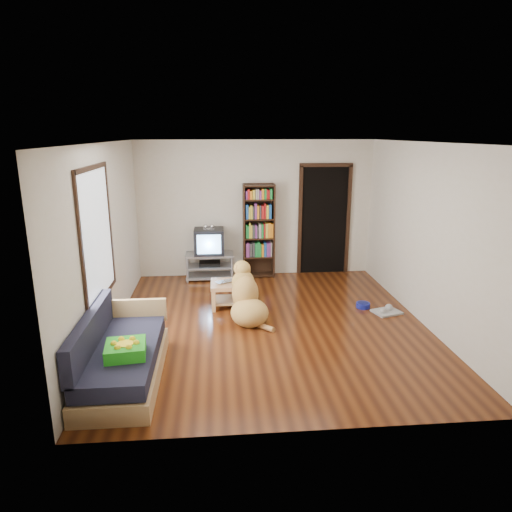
{
  "coord_description": "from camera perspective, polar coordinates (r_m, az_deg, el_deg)",
  "views": [
    {
      "loc": [
        -0.75,
        -6.17,
        2.73
      ],
      "look_at": [
        -0.16,
        0.53,
        0.9
      ],
      "focal_mm": 32.0,
      "sensor_mm": 36.0,
      "label": 1
    }
  ],
  "objects": [
    {
      "name": "doorway",
      "position": [
        9.05,
        8.51,
        4.79
      ],
      "size": [
        1.03,
        0.05,
        2.19
      ],
      "color": "black",
      "rests_on": "wall_back"
    },
    {
      "name": "wall_back",
      "position": [
        8.82,
        -0.08,
        5.88
      ],
      "size": [
        4.5,
        0.0,
        4.5
      ],
      "primitive_type": "plane",
      "rotation": [
        1.57,
        0.0,
        0.0
      ],
      "color": "beige",
      "rests_on": "ground"
    },
    {
      "name": "green_cushion",
      "position": [
        5.16,
        -15.99,
        -11.18
      ],
      "size": [
        0.46,
        0.46,
        0.14
      ],
      "primitive_type": "cube",
      "rotation": [
        0.0,
        0.0,
        0.12
      ],
      "color": "green",
      "rests_on": "sofa"
    },
    {
      "name": "window",
      "position": [
        5.99,
        -19.27,
        2.5
      ],
      "size": [
        0.03,
        1.46,
        1.7
      ],
      "color": "white",
      "rests_on": "wall_left"
    },
    {
      "name": "ceiling",
      "position": [
        6.22,
        1.96,
        14.0
      ],
      "size": [
        5.0,
        5.0,
        0.0
      ],
      "primitive_type": "plane",
      "rotation": [
        3.14,
        0.0,
        0.0
      ],
      "color": "white",
      "rests_on": "ground"
    },
    {
      "name": "sofa",
      "position": [
        5.51,
        -16.62,
        -12.13
      ],
      "size": [
        0.8,
        1.8,
        0.8
      ],
      "color": "tan",
      "rests_on": "ground"
    },
    {
      "name": "dog",
      "position": [
        6.83,
        -1.18,
        -5.41
      ],
      "size": [
        0.68,
        1.01,
        0.89
      ],
      "color": "tan",
      "rests_on": "ground"
    },
    {
      "name": "wall_left",
      "position": [
        6.51,
        -18.22,
        1.75
      ],
      "size": [
        0.0,
        5.0,
        5.0
      ],
      "primitive_type": "plane",
      "rotation": [
        1.57,
        0.0,
        1.57
      ],
      "color": "beige",
      "rests_on": "ground"
    },
    {
      "name": "crt_tv",
      "position": [
        8.68,
        -5.88,
        1.9
      ],
      "size": [
        0.55,
        0.52,
        0.58
      ],
      "color": "black",
      "rests_on": "tv_stand"
    },
    {
      "name": "wall_front",
      "position": [
        4.01,
        6.11,
        -5.78
      ],
      "size": [
        4.5,
        0.0,
        4.5
      ],
      "primitive_type": "plane",
      "rotation": [
        -1.57,
        0.0,
        0.0
      ],
      "color": "beige",
      "rests_on": "ground"
    },
    {
      "name": "dog_bowl",
      "position": [
        7.58,
        13.23,
        -6.0
      ],
      "size": [
        0.22,
        0.22,
        0.08
      ],
      "primitive_type": "cylinder",
      "color": "navy",
      "rests_on": "ground"
    },
    {
      "name": "grey_rag",
      "position": [
        7.47,
        16.01,
        -6.73
      ],
      "size": [
        0.48,
        0.42,
        0.03
      ],
      "primitive_type": "cube",
      "rotation": [
        0.0,
        0.0,
        0.3
      ],
      "color": "#9B9B9B",
      "rests_on": "ground"
    },
    {
      "name": "ground",
      "position": [
        6.79,
        1.76,
        -8.5
      ],
      "size": [
        5.0,
        5.0,
        0.0
      ],
      "primitive_type": "plane",
      "color": "#59280F",
      "rests_on": "ground"
    },
    {
      "name": "tv_stand",
      "position": [
        8.77,
        -5.8,
        -1.15
      ],
      "size": [
        0.9,
        0.45,
        0.5
      ],
      "color": "#99999E",
      "rests_on": "ground"
    },
    {
      "name": "laptop",
      "position": [
        7.31,
        -3.53,
        -3.3
      ],
      "size": [
        0.41,
        0.36,
        0.03
      ],
      "primitive_type": "imported",
      "rotation": [
        0.0,
        0.0,
        0.53
      ],
      "color": "silver",
      "rests_on": "coffee_table"
    },
    {
      "name": "coffee_table",
      "position": [
        7.38,
        -3.52,
        -4.21
      ],
      "size": [
        0.55,
        0.55,
        0.4
      ],
      "color": "tan",
      "rests_on": "ground"
    },
    {
      "name": "bookshelf",
      "position": [
        8.73,
        0.34,
        3.78
      ],
      "size": [
        0.6,
        0.3,
        1.8
      ],
      "color": "black",
      "rests_on": "ground"
    },
    {
      "name": "wall_right",
      "position": [
        7.01,
        20.46,
        2.47
      ],
      "size": [
        0.0,
        5.0,
        5.0
      ],
      "primitive_type": "plane",
      "rotation": [
        1.57,
        0.0,
        -1.57
      ],
      "color": "beige",
      "rests_on": "ground"
    }
  ]
}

